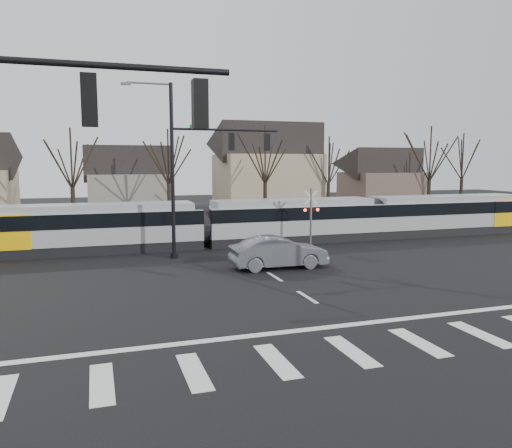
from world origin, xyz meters
name	(u,v)px	position (x,y,z in m)	size (l,w,h in m)	color
ground	(328,310)	(0.00, 0.00, 0.00)	(140.00, 140.00, 0.00)	black
grass_verge	(184,220)	(0.00, 32.00, 0.01)	(140.00, 28.00, 0.01)	#38331E
crosswalk	(386,346)	(0.00, -4.00, 0.01)	(27.00, 2.60, 0.01)	silver
stop_line	(351,325)	(0.00, -1.80, 0.01)	(28.00, 0.35, 0.01)	silver
lane_dashes	(225,245)	(0.00, 16.00, 0.01)	(0.18, 30.00, 0.01)	silver
rail_pair	(225,245)	(0.00, 15.80, 0.03)	(90.00, 1.52, 0.06)	#59595E
tram	(291,219)	(4.88, 16.00, 1.67)	(40.36, 3.00, 3.06)	gray
sedan	(279,252)	(0.93, 7.92, 0.86)	(5.24, 1.89, 1.72)	#54585C
signal_pole_far	(199,162)	(-2.41, 12.50, 5.70)	(9.28, 0.44, 10.20)	black
rail_crossing_signal	(311,221)	(5.00, 12.79, 1.89)	(1.08, 0.36, 4.00)	#59595B
tree_row	(218,170)	(2.00, 26.00, 5.00)	(59.20, 7.20, 10.00)	black
house_b	(128,179)	(-5.00, 36.00, 3.97)	(8.64, 7.56, 7.65)	slate
house_c	(267,167)	(9.00, 33.00, 5.23)	(10.80, 8.64, 10.10)	gray
house_d	(381,177)	(24.00, 35.00, 3.97)	(8.64, 7.56, 7.65)	brown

